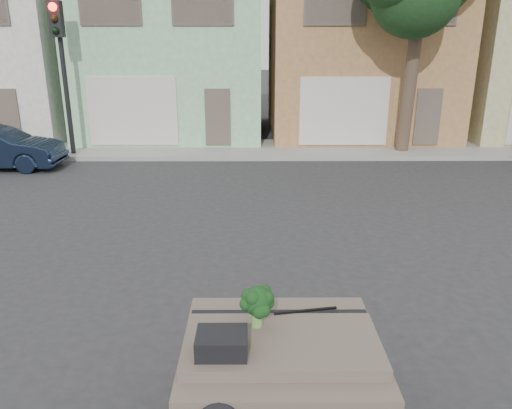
{
  "coord_description": "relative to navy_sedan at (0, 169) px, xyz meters",
  "views": [
    {
      "loc": [
        -0.28,
        -7.36,
        3.93
      ],
      "look_at": [
        -0.24,
        0.5,
        1.3
      ],
      "focal_mm": 35.0,
      "sensor_mm": 36.0,
      "label": 1
    }
  ],
  "objects": [
    {
      "name": "wiper_arm",
      "position": [
        8.59,
        -10.65,
        1.13
      ],
      "size": [
        0.69,
        0.15,
        0.02
      ],
      "primitive_type": "cube",
      "rotation": [
        0.0,
        0.0,
        0.17
      ],
      "color": "black",
      "rests_on": "car_dashboard"
    },
    {
      "name": "broccoli",
      "position": [
        8.07,
        -10.92,
        1.34
      ],
      "size": [
        0.5,
        0.5,
        0.45
      ],
      "primitive_type": "cube",
      "rotation": [
        0.0,
        0.0,
        1.04
      ],
      "color": "black",
      "rests_on": "car_dashboard"
    },
    {
      "name": "car_dashboard",
      "position": [
        8.31,
        -11.03,
        0.56
      ],
      "size": [
        2.0,
        1.8,
        1.12
      ],
      "primitive_type": "cube",
      "color": "brown",
      "rests_on": "ground"
    },
    {
      "name": "townhouse_mint",
      "position": [
        4.81,
        6.47,
        3.77
      ],
      "size": [
        7.2,
        8.2,
        7.55
      ],
      "primitive_type": "cube",
      "color": "#99D19D",
      "rests_on": "ground"
    },
    {
      "name": "townhouse_tan",
      "position": [
        12.31,
        6.47,
        3.77
      ],
      "size": [
        7.2,
        8.2,
        7.55
      ],
      "primitive_type": "cube",
      "color": "#A87849",
      "rests_on": "ground"
    },
    {
      "name": "ground_plane",
      "position": [
        8.31,
        -8.03,
        0.0
      ],
      "size": [
        120.0,
        120.0,
        0.0
      ],
      "primitive_type": "plane",
      "color": "#303033",
      "rests_on": "ground"
    },
    {
      "name": "tree_near",
      "position": [
        13.31,
        1.77,
        4.25
      ],
      "size": [
        4.4,
        4.0,
        8.5
      ],
      "primitive_type": "cube",
      "color": "#183818",
      "rests_on": "ground"
    },
    {
      "name": "navy_sedan",
      "position": [
        0.0,
        0.0,
        0.0
      ],
      "size": [
        4.02,
        1.45,
        1.32
      ],
      "primitive_type": "imported",
      "rotation": [
        0.0,
        0.0,
        1.56
      ],
      "color": "#131D30",
      "rests_on": "ground"
    },
    {
      "name": "instrument_hump",
      "position": [
        7.73,
        -11.38,
        1.22
      ],
      "size": [
        0.48,
        0.38,
        0.2
      ],
      "primitive_type": "cube",
      "color": "black",
      "rests_on": "car_dashboard"
    },
    {
      "name": "traffic_signal",
      "position": [
        1.81,
        1.47,
        2.55
      ],
      "size": [
        0.4,
        0.4,
        5.1
      ],
      "primitive_type": "cube",
      "color": "black",
      "rests_on": "ground"
    },
    {
      "name": "sidewalk",
      "position": [
        8.31,
        2.47,
        0.07
      ],
      "size": [
        40.0,
        3.0,
        0.15
      ],
      "primitive_type": "cube",
      "color": "gray",
      "rests_on": "ground"
    }
  ]
}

